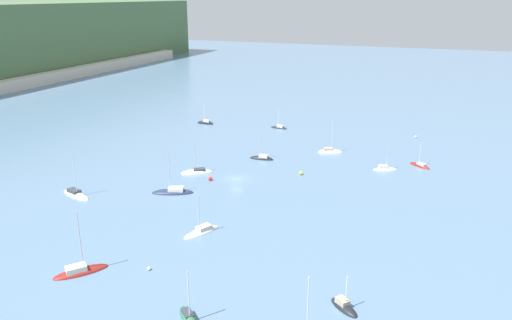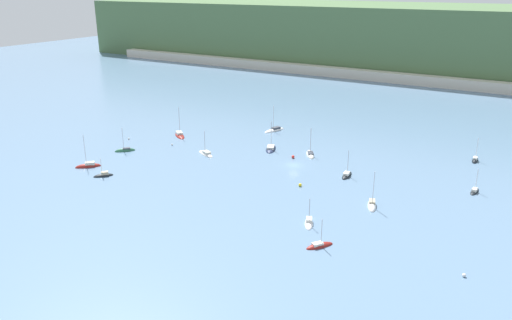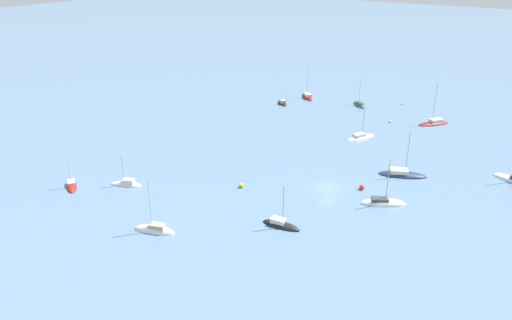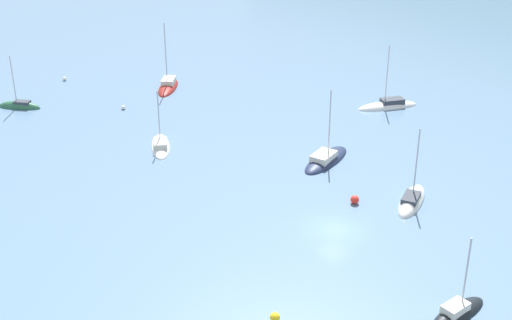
{
  "view_description": "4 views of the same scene",
  "coord_description": "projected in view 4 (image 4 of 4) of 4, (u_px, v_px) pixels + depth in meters",
  "views": [
    {
      "loc": [
        -91.62,
        -41.09,
        37.75
      ],
      "look_at": [
        9.2,
        -0.93,
        1.6
      ],
      "focal_mm": 35.0,
      "sensor_mm": 36.0,
      "label": 1
    },
    {
      "loc": [
        54.83,
        -111.37,
        45.93
      ],
      "look_at": [
        -5.4,
        -10.58,
        3.74
      ],
      "focal_mm": 35.0,
      "sensor_mm": 36.0,
      "label": 2
    },
    {
      "loc": [
        68.53,
        31.56,
        37.03
      ],
      "look_at": [
        2.91,
        -12.51,
        3.19
      ],
      "focal_mm": 35.0,
      "sensor_mm": 36.0,
      "label": 3
    },
    {
      "loc": [
        42.65,
        -37.37,
        33.92
      ],
      "look_at": [
        -11.44,
        -0.97,
        2.83
      ],
      "focal_mm": 50.0,
      "sensor_mm": 36.0,
      "label": 4
    }
  ],
  "objects": [
    {
      "name": "sailboat_8",
      "position": [
        412.0,
        202.0,
        70.0
      ],
      "size": [
        5.5,
        7.11,
        8.74
      ],
      "rotation": [
        0.0,
        0.0,
        2.12
      ],
      "color": "white",
      "rests_on": "ground_plane"
    },
    {
      "name": "sailboat_9",
      "position": [
        20.0,
        107.0,
        93.13
      ],
      "size": [
        5.03,
        5.28,
        7.95
      ],
      "rotation": [
        0.0,
        0.0,
        3.97
      ],
      "color": "#2D6647",
      "rests_on": "ground_plane"
    },
    {
      "name": "sailboat_4",
      "position": [
        388.0,
        106.0,
        93.31
      ],
      "size": [
        4.73,
        8.5,
        9.2
      ],
      "rotation": [
        0.0,
        0.0,
        4.39
      ],
      "color": "white",
      "rests_on": "ground_plane"
    },
    {
      "name": "mooring_buoy_4",
      "position": [
        275.0,
        317.0,
        53.23
      ],
      "size": [
        0.78,
        0.78,
        0.78
      ],
      "color": "yellow",
      "rests_on": "ground_plane"
    },
    {
      "name": "sailboat_3",
      "position": [
        161.0,
        147.0,
        81.77
      ],
      "size": [
        7.2,
        4.91,
        7.45
      ],
      "rotation": [
        0.0,
        0.0,
        2.69
      ],
      "color": "white",
      "rests_on": "ground_plane"
    },
    {
      "name": "sailboat_7",
      "position": [
        326.0,
        160.0,
        78.49
      ],
      "size": [
        5.8,
        8.72,
        8.93
      ],
      "rotation": [
        0.0,
        0.0,
        1.97
      ],
      "color": "#232D4C",
      "rests_on": "ground_plane"
    },
    {
      "name": "mooring_buoy_3",
      "position": [
        65.0,
        79.0,
        102.76
      ],
      "size": [
        0.55,
        0.55,
        0.55
      ],
      "color": "white",
      "rests_on": "ground_plane"
    },
    {
      "name": "sailboat_13",
      "position": [
        458.0,
        313.0,
        54.1
      ],
      "size": [
        2.32,
        5.99,
        7.41
      ],
      "rotation": [
        0.0,
        0.0,
        1.66
      ],
      "color": "black",
      "rests_on": "ground_plane"
    },
    {
      "name": "ground_plane",
      "position": [
        334.0,
        230.0,
        65.37
      ],
      "size": [
        600.0,
        600.0,
        0.0
      ],
      "primitive_type": "plane",
      "color": "slate"
    },
    {
      "name": "sailboat_11",
      "position": [
        168.0,
        87.0,
        100.11
      ],
      "size": [
        7.56,
        6.69,
        10.0
      ],
      "rotation": [
        0.0,
        0.0,
        5.61
      ],
      "color": "maroon",
      "rests_on": "ground_plane"
    },
    {
      "name": "mooring_buoy_2",
      "position": [
        355.0,
        200.0,
        69.67
      ],
      "size": [
        0.85,
        0.85,
        0.85
      ],
      "color": "red",
      "rests_on": "ground_plane"
    },
    {
      "name": "mooring_buoy_0",
      "position": [
        123.0,
        107.0,
        92.53
      ],
      "size": [
        0.53,
        0.53,
        0.53
      ],
      "color": "white",
      "rests_on": "ground_plane"
    }
  ]
}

